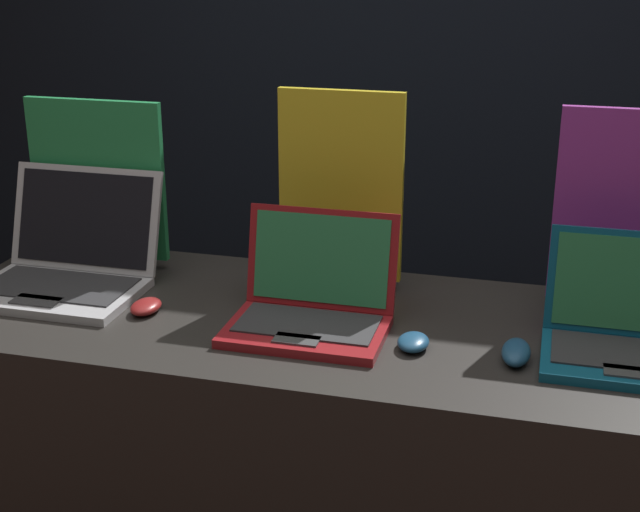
# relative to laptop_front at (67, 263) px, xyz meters

# --- Properties ---
(wall_back) EXTENTS (8.00, 0.05, 2.80)m
(wall_back) POSITION_rel_laptop_front_xyz_m (0.65, 1.51, 0.34)
(wall_back) COLOR black
(wall_back) RESTS_ON ground_plane
(display_counter) EXTENTS (1.80, 0.67, 0.99)m
(display_counter) POSITION_rel_laptop_front_xyz_m (0.65, -0.03, -0.56)
(display_counter) COLOR #282623
(display_counter) RESTS_ON ground_plane
(laptop_front) EXTENTS (0.39, 0.35, 0.27)m
(laptop_front) POSITION_rel_laptop_front_xyz_m (0.00, 0.00, 0.00)
(laptop_front) COLOR #B7B7BC
(laptop_front) RESTS_ON display_counter
(mouse_front) EXTENTS (0.06, 0.09, 0.03)m
(mouse_front) POSITION_rel_laptop_front_xyz_m (0.25, -0.10, -0.05)
(mouse_front) COLOR maroon
(mouse_front) RESTS_ON display_counter
(promo_stand_front) EXTENTS (0.37, 0.07, 0.43)m
(promo_stand_front) POSITION_rel_laptop_front_xyz_m (-0.00, 0.18, 0.14)
(promo_stand_front) COLOR black
(promo_stand_front) RESTS_ON display_counter
(laptop_middle) EXTENTS (0.34, 0.28, 0.24)m
(laptop_middle) POSITION_rel_laptop_front_xyz_m (0.64, -0.07, -0.01)
(laptop_middle) COLOR maroon
(laptop_middle) RESTS_ON display_counter
(mouse_middle) EXTENTS (0.07, 0.09, 0.03)m
(mouse_middle) POSITION_rel_laptop_front_xyz_m (0.87, -0.13, -0.05)
(mouse_middle) COLOR navy
(mouse_middle) RESTS_ON display_counter
(promo_stand_middle) EXTENTS (0.30, 0.07, 0.48)m
(promo_stand_middle) POSITION_rel_laptop_front_xyz_m (0.64, 0.19, 0.17)
(promo_stand_middle) COLOR black
(promo_stand_middle) RESTS_ON display_counter
(laptop_back) EXTENTS (0.33, 0.27, 0.24)m
(laptop_back) POSITION_rel_laptop_front_xyz_m (1.29, -0.05, -0.01)
(laptop_back) COLOR #0F5170
(laptop_back) RESTS_ON display_counter
(mouse_back) EXTENTS (0.06, 0.12, 0.04)m
(mouse_back) POSITION_rel_laptop_front_xyz_m (1.08, -0.13, -0.04)
(mouse_back) COLOR navy
(mouse_back) RESTS_ON display_counter
(promo_stand_back) EXTENTS (0.33, 0.07, 0.47)m
(promo_stand_back) POSITION_rel_laptop_front_xyz_m (1.29, 0.18, 0.16)
(promo_stand_back) COLOR black
(promo_stand_back) RESTS_ON display_counter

